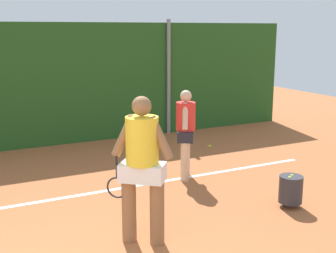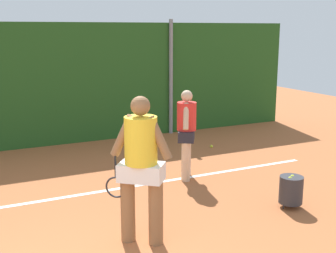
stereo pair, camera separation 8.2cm
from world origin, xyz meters
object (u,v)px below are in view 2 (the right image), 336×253
player_foreground_near (141,163)px  tennis_ball_2 (211,146)px  ball_hopper (291,190)px  player_midcourt (186,130)px

player_foreground_near → tennis_ball_2: player_foreground_near is taller
ball_hopper → player_midcourt: bearing=111.8°
player_midcourt → tennis_ball_2: (1.53, 1.62, -0.88)m
player_foreground_near → player_midcourt: 2.64m
player_foreground_near → ball_hopper: bearing=-139.4°
player_midcourt → tennis_ball_2: size_ratio=24.67×
player_foreground_near → tennis_ball_2: bearing=-92.5°
player_midcourt → ball_hopper: bearing=-126.9°
player_foreground_near → player_midcourt: size_ratio=1.17×
player_foreground_near → tennis_ball_2: 4.96m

